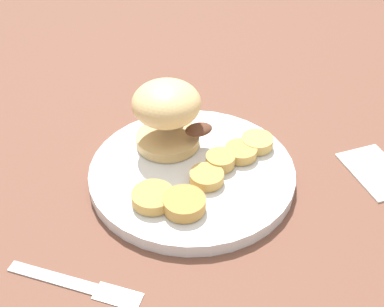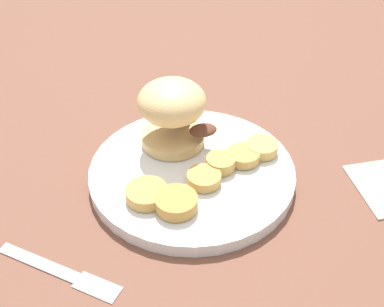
# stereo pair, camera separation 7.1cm
# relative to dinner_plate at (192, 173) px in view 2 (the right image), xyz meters

# --- Properties ---
(ground_plane) EXTENTS (4.00, 4.00, 0.00)m
(ground_plane) POSITION_rel_dinner_plate_xyz_m (0.00, 0.00, -0.01)
(ground_plane) COLOR brown
(dinner_plate) EXTENTS (0.28, 0.28, 0.02)m
(dinner_plate) POSITION_rel_dinner_plate_xyz_m (0.00, 0.00, 0.00)
(dinner_plate) COLOR white
(dinner_plate) RESTS_ON ground_plane
(sandwich) EXTENTS (0.12, 0.12, 0.10)m
(sandwich) POSITION_rel_dinner_plate_xyz_m (-0.04, 0.05, 0.06)
(sandwich) COLOR tan
(sandwich) RESTS_ON dinner_plate
(potato_round_0) EXTENTS (0.05, 0.05, 0.01)m
(potato_round_0) POSITION_rel_dinner_plate_xyz_m (0.07, 0.03, 0.02)
(potato_round_0) COLOR tan
(potato_round_0) RESTS_ON dinner_plate
(potato_round_1) EXTENTS (0.05, 0.05, 0.01)m
(potato_round_1) POSITION_rel_dinner_plate_xyz_m (-0.05, -0.07, 0.02)
(potato_round_1) COLOR tan
(potato_round_1) RESTS_ON dinner_plate
(potato_round_2) EXTENTS (0.05, 0.05, 0.02)m
(potato_round_2) POSITION_rel_dinner_plate_xyz_m (-0.01, -0.08, 0.02)
(potato_round_2) COLOR #BC8942
(potato_round_2) RESTS_ON dinner_plate
(potato_round_3) EXTENTS (0.05, 0.05, 0.01)m
(potato_round_3) POSITION_rel_dinner_plate_xyz_m (0.09, 0.05, 0.02)
(potato_round_3) COLOR tan
(potato_round_3) RESTS_ON dinner_plate
(potato_round_4) EXTENTS (0.04, 0.04, 0.02)m
(potato_round_4) POSITION_rel_dinner_plate_xyz_m (0.04, 0.01, 0.02)
(potato_round_4) COLOR tan
(potato_round_4) RESTS_ON dinner_plate
(potato_round_5) EXTENTS (0.05, 0.05, 0.01)m
(potato_round_5) POSITION_rel_dinner_plate_xyz_m (0.02, -0.03, 0.02)
(potato_round_5) COLOR tan
(potato_round_5) RESTS_ON dinner_plate
(fork) EXTENTS (0.16, 0.06, 0.00)m
(fork) POSITION_rel_dinner_plate_xyz_m (-0.12, -0.19, -0.01)
(fork) COLOR silver
(fork) RESTS_ON ground_plane
(napkin) EXTENTS (0.10, 0.13, 0.01)m
(napkin) POSITION_rel_dinner_plate_xyz_m (0.26, 0.02, -0.01)
(napkin) COLOR white
(napkin) RESTS_ON ground_plane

